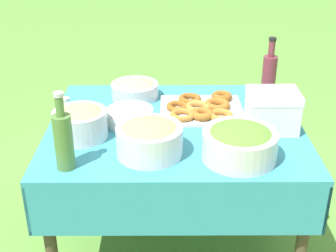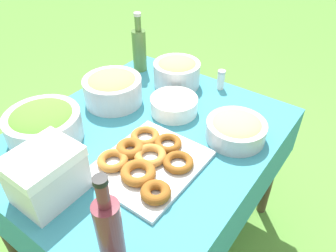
{
  "view_description": "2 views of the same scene",
  "coord_description": "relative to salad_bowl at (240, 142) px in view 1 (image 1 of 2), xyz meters",
  "views": [
    {
      "loc": [
        0.04,
        1.9,
        1.64
      ],
      "look_at": [
        0.03,
        0.07,
        0.73
      ],
      "focal_mm": 50.0,
      "sensor_mm": 36.0,
      "label": 1
    },
    {
      "loc": [
        -0.78,
        -0.69,
        1.55
      ],
      "look_at": [
        0.08,
        -0.06,
        0.73
      ],
      "focal_mm": 35.0,
      "sensor_mm": 36.0,
      "label": 2
    }
  ],
  "objects": [
    {
      "name": "picnic_table",
      "position": [
        0.25,
        -0.3,
        -0.17
      ],
      "size": [
        1.14,
        0.95,
        0.7
      ],
      "color": "teal",
      "rests_on": "ground_plane"
    },
    {
      "name": "fruit_bowl",
      "position": [
        0.35,
        -0.04,
        0.0
      ],
      "size": [
        0.27,
        0.27,
        0.14
      ],
      "color": "silver",
      "rests_on": "picnic_table"
    },
    {
      "name": "plate_stack",
      "position": [
        0.45,
        -0.31,
        -0.04
      ],
      "size": [
        0.21,
        0.21,
        0.07
      ],
      "color": "white",
      "rests_on": "picnic_table"
    },
    {
      "name": "donut_platter",
      "position": [
        0.12,
        -0.43,
        -0.05
      ],
      "size": [
        0.39,
        0.34,
        0.05
      ],
      "color": "silver",
      "rests_on": "picnic_table"
    },
    {
      "name": "ground_plane",
      "position": [
        0.25,
        -0.3,
        -0.77
      ],
      "size": [
        14.0,
        14.0,
        0.0
      ],
      "primitive_type": "plane",
      "color": "#568C38"
    },
    {
      "name": "salt_shaker",
      "position": [
        0.75,
        -0.38,
        -0.02
      ],
      "size": [
        0.04,
        0.04,
        0.1
      ],
      "color": "white",
      "rests_on": "picnic_table"
    },
    {
      "name": "bread_bowl",
      "position": [
        0.65,
        -0.18,
        0.0
      ],
      "size": [
        0.23,
        0.23,
        0.14
      ],
      "color": "silver",
      "rests_on": "picnic_table"
    },
    {
      "name": "wine_bottle",
      "position": [
        -0.22,
        -0.58,
        0.06
      ],
      "size": [
        0.07,
        0.07,
        0.32
      ],
      "color": "maroon",
      "rests_on": "picnic_table"
    },
    {
      "name": "pasta_bowl",
      "position": [
        0.45,
        -0.61,
        -0.02
      ],
      "size": [
        0.24,
        0.24,
        0.1
      ],
      "color": "#B2B7BC",
      "rests_on": "picnic_table"
    },
    {
      "name": "cooler_box",
      "position": [
        -0.18,
        -0.25,
        0.02
      ],
      "size": [
        0.22,
        0.18,
        0.18
      ],
      "color": "silver",
      "rests_on": "picnic_table"
    },
    {
      "name": "olive_oil_bottle",
      "position": [
        0.67,
        0.07,
        0.05
      ],
      "size": [
        0.07,
        0.07,
        0.31
      ],
      "color": "#4C7238",
      "rests_on": "picnic_table"
    },
    {
      "name": "salad_bowl",
      "position": [
        0.0,
        0.0,
        0.0
      ],
      "size": [
        0.29,
        0.29,
        0.14
      ],
      "color": "silver",
      "rests_on": "picnic_table"
    }
  ]
}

